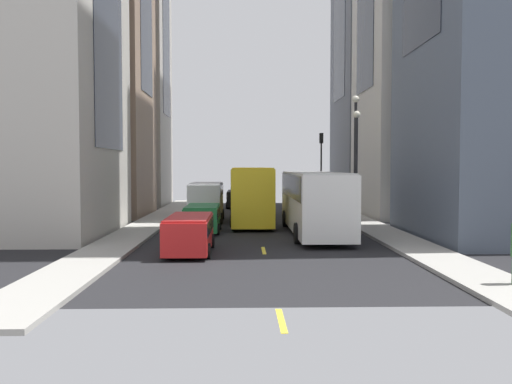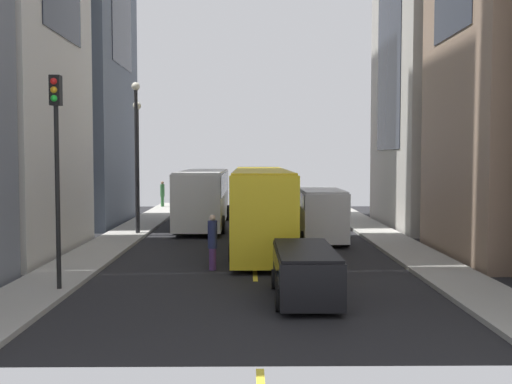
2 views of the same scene
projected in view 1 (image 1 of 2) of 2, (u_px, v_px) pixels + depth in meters
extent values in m
plane|color=black|center=(257.00, 224.00, 33.52)|extent=(39.70, 39.70, 0.00)
cube|color=#9E9B93|center=(363.00, 223.00, 33.69)|extent=(2.23, 44.00, 0.15)
cube|color=#9E9B93|center=(150.00, 224.00, 33.35)|extent=(2.23, 44.00, 0.15)
cube|color=yellow|center=(251.00, 202.00, 54.49)|extent=(0.16, 2.00, 0.01)
cube|color=yellow|center=(254.00, 211.00, 44.01)|extent=(0.16, 2.00, 0.01)
cube|color=yellow|center=(257.00, 224.00, 33.52)|extent=(0.16, 2.00, 0.01)
cube|color=yellow|center=(264.00, 250.00, 23.04)|extent=(0.16, 2.00, 0.01)
cube|color=yellow|center=(281.00, 320.00, 12.55)|extent=(0.16, 2.00, 0.01)
cube|color=#B7B2A8|center=(127.00, 4.00, 49.26)|extent=(7.18, 7.92, 37.62)
cube|color=#1E232D|center=(127.00, 4.00, 49.26)|extent=(7.25, 4.36, 20.69)
cube|color=#B7B2A8|center=(23.00, 43.00, 28.09)|extent=(8.97, 10.63, 20.44)
cube|color=#1E232D|center=(23.00, 43.00, 28.09)|extent=(9.06, 5.85, 11.24)
cube|color=silver|center=(314.00, 201.00, 28.65)|extent=(2.55, 11.57, 3.00)
cube|color=black|center=(314.00, 186.00, 28.61)|extent=(2.60, 10.64, 1.20)
cube|color=beige|center=(314.00, 173.00, 28.57)|extent=(2.45, 11.11, 0.08)
cylinder|color=black|center=(348.00, 233.00, 25.16)|extent=(0.46, 1.00, 1.00)
cylinder|color=black|center=(299.00, 233.00, 25.10)|extent=(0.46, 1.00, 1.00)
cylinder|color=black|center=(325.00, 218.00, 32.32)|extent=(0.46, 1.00, 1.00)
cylinder|color=black|center=(287.00, 218.00, 32.26)|extent=(0.46, 1.00, 1.00)
cube|color=yellow|center=(251.00, 193.00, 36.54)|extent=(2.45, 15.00, 3.30)
cube|color=black|center=(251.00, 180.00, 36.50)|extent=(2.50, 13.80, 1.48)
cube|color=gold|center=(251.00, 168.00, 36.46)|extent=(2.35, 14.40, 0.08)
cylinder|color=black|center=(271.00, 221.00, 32.00)|extent=(0.44, 0.76, 0.76)
cylinder|color=black|center=(234.00, 221.00, 31.94)|extent=(0.44, 0.76, 0.76)
cylinder|color=black|center=(265.00, 209.00, 41.29)|extent=(0.44, 0.76, 0.76)
cylinder|color=black|center=(236.00, 209.00, 41.23)|extent=(0.44, 0.76, 0.76)
cube|color=white|center=(206.00, 201.00, 35.22)|extent=(2.05, 5.02, 2.30)
cube|color=black|center=(206.00, 190.00, 35.19)|extent=(2.09, 4.62, 0.69)
cube|color=silver|center=(206.00, 183.00, 35.17)|extent=(1.97, 4.82, 0.08)
cylinder|color=black|center=(219.00, 218.00, 33.74)|extent=(0.37, 0.72, 0.72)
cylinder|color=black|center=(190.00, 218.00, 33.69)|extent=(0.37, 0.72, 0.72)
cylinder|color=black|center=(221.00, 214.00, 36.85)|extent=(0.37, 0.72, 0.72)
cylinder|color=black|center=(194.00, 214.00, 36.80)|extent=(0.37, 0.72, 0.72)
cube|color=red|center=(189.00, 233.00, 22.36)|extent=(1.77, 4.57, 1.32)
cube|color=black|center=(189.00, 226.00, 22.34)|extent=(1.81, 4.20, 0.56)
cube|color=#A91A1A|center=(189.00, 217.00, 22.32)|extent=(1.70, 4.39, 0.08)
cylinder|color=black|center=(206.00, 251.00, 20.99)|extent=(0.32, 0.62, 0.62)
cylinder|color=black|center=(165.00, 251.00, 20.95)|extent=(0.32, 0.62, 0.62)
cylinder|color=black|center=(211.00, 241.00, 23.82)|extent=(0.32, 0.62, 0.62)
cylinder|color=black|center=(174.00, 241.00, 23.78)|extent=(0.32, 0.62, 0.62)
cube|color=#1E7238|center=(202.00, 218.00, 29.44)|extent=(1.81, 4.06, 1.26)
cube|color=black|center=(202.00, 212.00, 29.42)|extent=(1.85, 3.73, 0.53)
cube|color=#1A612F|center=(202.00, 206.00, 29.40)|extent=(1.74, 3.90, 0.08)
cylinder|color=black|center=(216.00, 229.00, 28.22)|extent=(0.33, 0.62, 0.62)
cylinder|color=black|center=(185.00, 230.00, 28.18)|extent=(0.33, 0.62, 0.62)
cylinder|color=black|center=(218.00, 224.00, 30.74)|extent=(0.33, 0.62, 0.62)
cylinder|color=black|center=(190.00, 224.00, 30.69)|extent=(0.33, 0.62, 0.62)
cube|color=black|center=(237.00, 199.00, 47.50)|extent=(1.70, 4.62, 1.26)
cube|color=black|center=(237.00, 195.00, 47.49)|extent=(1.74, 4.25, 0.53)
cube|color=black|center=(237.00, 191.00, 47.47)|extent=(1.63, 4.43, 0.08)
cylinder|color=black|center=(246.00, 205.00, 46.11)|extent=(0.31, 0.62, 0.62)
cylinder|color=black|center=(228.00, 205.00, 46.07)|extent=(0.31, 0.62, 0.62)
cylinder|color=black|center=(245.00, 203.00, 48.97)|extent=(0.31, 0.62, 0.62)
cylinder|color=black|center=(229.00, 203.00, 48.93)|extent=(0.31, 0.62, 0.62)
cylinder|color=#593372|center=(273.00, 207.00, 42.88)|extent=(0.27, 0.27, 0.81)
cylinder|color=navy|center=(273.00, 196.00, 42.83)|extent=(0.35, 0.35, 1.01)
sphere|color=beige|center=(273.00, 188.00, 42.80)|extent=(0.22, 0.22, 0.22)
cylinder|color=black|center=(321.00, 175.00, 46.72)|extent=(0.14, 0.14, 5.56)
cube|color=black|center=(321.00, 138.00, 46.57)|extent=(0.32, 0.32, 0.90)
sphere|color=red|center=(321.00, 135.00, 46.73)|extent=(0.20, 0.20, 0.20)
sphere|color=orange|center=(321.00, 138.00, 46.75)|extent=(0.20, 0.20, 0.20)
sphere|color=green|center=(321.00, 141.00, 46.76)|extent=(0.20, 0.20, 0.20)
cylinder|color=black|center=(356.00, 170.00, 32.75)|extent=(0.18, 0.18, 6.53)
sphere|color=silver|center=(357.00, 114.00, 32.59)|extent=(0.44, 0.44, 0.44)
cylinder|color=black|center=(355.00, 163.00, 33.02)|extent=(0.18, 0.18, 7.51)
sphere|color=silver|center=(356.00, 99.00, 32.84)|extent=(0.44, 0.44, 0.44)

